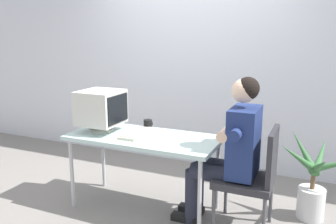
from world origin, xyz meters
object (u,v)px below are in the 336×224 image
(office_chair, at_px, (253,174))
(potted_plant, at_px, (313,183))
(desk, at_px, (144,141))
(keyboard, at_px, (137,133))
(person_seated, at_px, (231,148))
(desk_mug, at_px, (148,124))
(crt_monitor, at_px, (101,108))

(office_chair, distance_m, potted_plant, 0.65)
(desk, xyz_separation_m, keyboard, (-0.08, 0.02, 0.07))
(keyboard, height_order, person_seated, person_seated)
(keyboard, height_order, desk_mug, desk_mug)
(person_seated, xyz_separation_m, desk_mug, (-0.90, 0.23, 0.05))
(keyboard, bearing_deg, desk, -11.33)
(potted_plant, xyz_separation_m, desk_mug, (-1.55, -0.20, 0.43))
(crt_monitor, distance_m, potted_plant, 2.07)
(office_chair, bearing_deg, desk_mug, 168.30)
(potted_plant, bearing_deg, person_seated, -146.78)
(keyboard, relative_size, office_chair, 0.47)
(desk, distance_m, office_chair, 1.03)
(desk, xyz_separation_m, person_seated, (0.82, 0.01, 0.05))
(crt_monitor, bearing_deg, keyboard, 5.19)
(crt_monitor, bearing_deg, person_seated, 1.30)
(desk, height_order, crt_monitor, crt_monitor)
(office_chair, bearing_deg, crt_monitor, -178.87)
(keyboard, height_order, potted_plant, potted_plant)
(potted_plant, relative_size, desk_mug, 8.32)
(person_seated, bearing_deg, crt_monitor, -178.70)
(desk, distance_m, keyboard, 0.11)
(person_seated, bearing_deg, potted_plant, 33.22)
(crt_monitor, distance_m, office_chair, 1.53)
(keyboard, distance_m, desk_mug, 0.22)
(desk_mug, bearing_deg, office_chair, -11.70)
(crt_monitor, distance_m, person_seated, 1.29)
(person_seated, relative_size, potted_plant, 1.66)
(office_chair, xyz_separation_m, person_seated, (-0.20, 0.00, 0.20))
(potted_plant, distance_m, desk_mug, 1.63)
(keyboard, bearing_deg, crt_monitor, -174.81)
(desk, bearing_deg, person_seated, 0.83)
(crt_monitor, distance_m, keyboard, 0.43)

